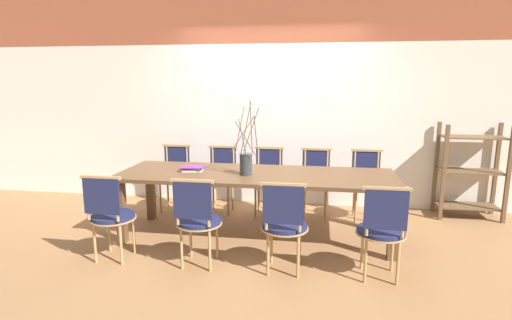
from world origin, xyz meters
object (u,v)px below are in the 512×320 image
(book_stack, at_px, (193,169))
(dining_table, at_px, (256,180))
(chair_near_center, at_px, (284,222))
(chair_far_center, at_px, (268,178))
(shelving_rack, at_px, (470,172))
(vase_centerpiece, at_px, (246,162))

(book_stack, bearing_deg, dining_table, 0.25)
(chair_near_center, distance_m, chair_far_center, 1.68)
(chair_far_center, bearing_deg, shelving_rack, -173.99)
(chair_far_center, distance_m, book_stack, 1.15)
(chair_near_center, xyz_separation_m, book_stack, (-1.11, 0.82, 0.28))
(chair_near_center, xyz_separation_m, vase_centerpiece, (-0.48, 0.74, 0.39))
(book_stack, xyz_separation_m, shelving_rack, (3.33, 1.10, -0.16))
(book_stack, height_order, shelving_rack, shelving_rack)
(dining_table, relative_size, shelving_rack, 2.50)
(vase_centerpiece, bearing_deg, dining_table, 38.94)
(chair_far_center, xyz_separation_m, shelving_rack, (2.58, 0.27, 0.12))
(dining_table, bearing_deg, shelving_rack, 22.78)
(chair_far_center, height_order, vase_centerpiece, vase_centerpiece)
(shelving_rack, bearing_deg, chair_far_center, -173.99)
(chair_far_center, bearing_deg, dining_table, 88.05)
(book_stack, bearing_deg, chair_near_center, -36.42)
(shelving_rack, bearing_deg, dining_table, -157.22)
(book_stack, relative_size, shelving_rack, 0.22)
(dining_table, distance_m, book_stack, 0.73)
(chair_far_center, bearing_deg, book_stack, 47.71)
(dining_table, distance_m, vase_centerpiece, 0.25)
(book_stack, bearing_deg, chair_far_center, 47.71)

